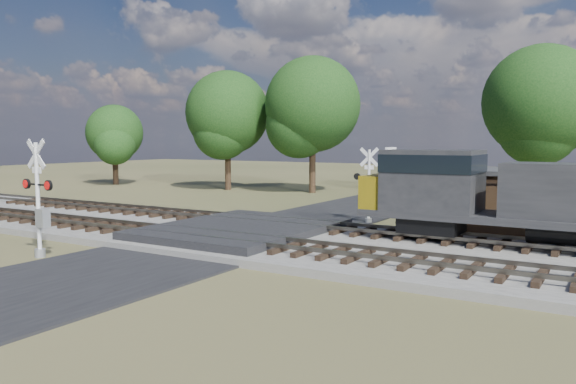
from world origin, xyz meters
The scene contains 10 objects.
ground centered at (0.00, 0.00, 0.00)m, with size 160.00×160.00×0.00m, color #454A27.
ballast_bed centered at (10.00, 0.50, 0.15)m, with size 140.00×10.00×0.30m, color gray.
road centered at (0.00, 0.00, 0.04)m, with size 7.00×60.00×0.08m, color black.
crossing_panel centered at (0.00, 0.50, 0.32)m, with size 7.00×9.00×0.62m, color #262628.
track_near centered at (3.12, -2.00, 0.41)m, with size 140.00×2.60×0.33m.
track_far centered at (3.12, 3.00, 0.41)m, with size 140.00×2.60×0.33m.
crossing_signal_near centered at (-4.06, -6.99, 1.90)m, with size 1.84×0.40×4.56m.
crossing_signal_far centered at (3.16, 7.68, 1.72)m, with size 1.65×0.44×4.13m.
equipment_shed centered at (10.28, 7.69, 1.59)m, with size 4.86×4.86×3.14m.
treeline centered at (7.39, 20.63, 6.91)m, with size 78.10×11.52×11.93m.
Camera 1 is at (15.06, -20.29, 4.51)m, focal length 35.00 mm.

